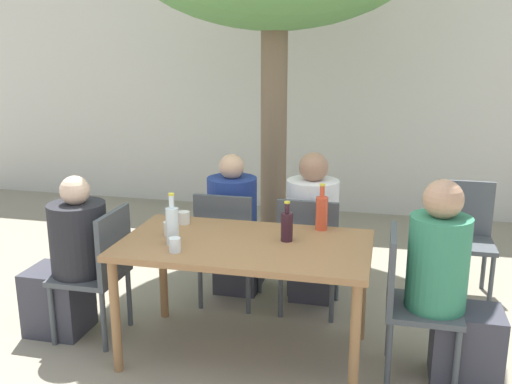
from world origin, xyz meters
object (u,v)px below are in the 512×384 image
object	(u,v)px
patio_chair_2	(227,242)
drinking_glass_1	(175,245)
dining_table_front	(245,255)
drinking_glass_2	(184,218)
water_bottle_0	(172,225)
soda_bottle_1	(322,212)
drinking_glass_0	(169,229)
person_seated_0	(69,264)
person_seated_3	(313,235)
patio_chair_3	(309,249)
patio_chair_4	(464,232)
person_seated_2	(235,231)
patio_chair_1	(409,296)
wine_bottle_2	(287,226)
patio_chair_0	(100,266)
person_seated_1	(450,293)

from	to	relation	value
patio_chair_2	drinking_glass_1	bearing A→B (deg)	86.94
dining_table_front	drinking_glass_2	xyz separation A→B (m)	(-0.51, 0.28, 0.13)
water_bottle_0	soda_bottle_1	distance (m)	1.00
drinking_glass_0	drinking_glass_1	size ratio (longest dim) A/B	1.05
drinking_glass_1	soda_bottle_1	bearing A→B (deg)	38.08
person_seated_0	person_seated_3	world-z (taller)	person_seated_3
patio_chair_3	patio_chair_4	bearing A→B (deg)	-149.68
dining_table_front	person_seated_2	world-z (taller)	person_seated_2
person_seated_2	patio_chair_1	bearing A→B (deg)	145.78
person_seated_2	drinking_glass_0	bearing A→B (deg)	77.60
person_seated_3	water_bottle_0	distance (m)	1.33
patio_chair_2	soda_bottle_1	bearing A→B (deg)	157.49
drinking_glass_2	wine_bottle_2	bearing A→B (deg)	-13.95
patio_chair_0	wine_bottle_2	world-z (taller)	wine_bottle_2
patio_chair_0	drinking_glass_0	bearing A→B (deg)	91.58
person_seated_2	wine_bottle_2	world-z (taller)	person_seated_2
person_seated_0	water_bottle_0	distance (m)	0.93
soda_bottle_1	drinking_glass_0	size ratio (longest dim) A/B	3.42
water_bottle_0	wine_bottle_2	bearing A→B (deg)	18.71
water_bottle_0	patio_chair_3	bearing A→B (deg)	47.73
soda_bottle_1	person_seated_2	bearing A→B (deg)	144.03
water_bottle_0	patio_chair_0	bearing A→B (deg)	166.51
dining_table_front	drinking_glass_0	world-z (taller)	drinking_glass_0
person_seated_2	water_bottle_0	bearing A→B (deg)	83.90
patio_chair_1	person_seated_3	bearing A→B (deg)	37.96
drinking_glass_0	person_seated_3	bearing A→B (deg)	47.14
person_seated_0	person_seated_3	distance (m)	1.81
dining_table_front	soda_bottle_1	size ratio (longest dim) A/B	4.98
person_seated_0	person_seated_2	bearing A→B (deg)	133.93
drinking_glass_1	drinking_glass_2	size ratio (longest dim) A/B	1.03
wine_bottle_2	person_seated_3	bearing A→B (deg)	85.53
patio_chair_0	patio_chair_2	world-z (taller)	same
person_seated_3	drinking_glass_2	distance (m)	1.07
person_seated_1	soda_bottle_1	xyz separation A→B (m)	(-0.81, 0.36, 0.34)
drinking_glass_0	person_seated_1	bearing A→B (deg)	-0.46
dining_table_front	patio_chair_2	size ratio (longest dim) A/B	1.71
patio_chair_2	wine_bottle_2	size ratio (longest dim) A/B	3.55
patio_chair_3	person_seated_1	world-z (taller)	person_seated_1
patio_chair_3	person_seated_3	size ratio (longest dim) A/B	0.75
dining_table_front	person_seated_2	size ratio (longest dim) A/B	1.33
person_seated_2	drinking_glass_1	world-z (taller)	person_seated_2
patio_chair_2	patio_chair_0	bearing A→B (deg)	43.69
patio_chair_1	patio_chair_3	size ratio (longest dim) A/B	1.00
person_seated_0	water_bottle_0	size ratio (longest dim) A/B	3.49
patio_chair_2	drinking_glass_1	xyz separation A→B (m)	(-0.05, -0.94, 0.30)
patio_chair_0	patio_chair_3	xyz separation A→B (m)	(1.33, 0.67, 0.00)
person_seated_1	person_seated_2	distance (m)	1.81
patio_chair_4	person_seated_1	bearing A→B (deg)	-99.66
patio_chair_4	drinking_glass_0	world-z (taller)	patio_chair_4
patio_chair_4	drinking_glass_1	size ratio (longest dim) A/B	10.42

